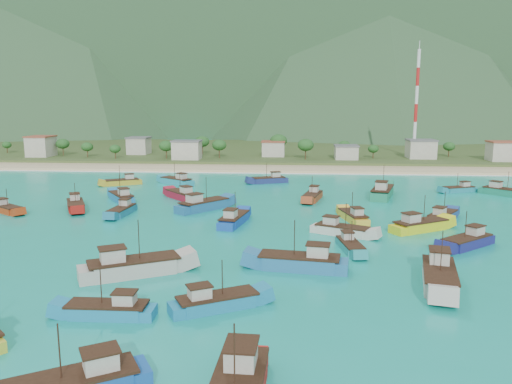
# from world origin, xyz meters

# --- Properties ---
(ground) EXTENTS (600.00, 600.00, 0.00)m
(ground) POSITION_xyz_m (0.00, 0.00, 0.00)
(ground) COLOR #0D9491
(ground) RESTS_ON ground
(beach) EXTENTS (400.00, 18.00, 1.20)m
(beach) POSITION_xyz_m (0.00, 79.00, 0.00)
(beach) COLOR beige
(beach) RESTS_ON ground
(land) EXTENTS (400.00, 110.00, 2.40)m
(land) POSITION_xyz_m (0.00, 140.00, 0.00)
(land) COLOR #385123
(land) RESTS_ON ground
(surf_line) EXTENTS (400.00, 2.50, 0.08)m
(surf_line) POSITION_xyz_m (0.00, 69.50, 0.00)
(surf_line) COLOR white
(surf_line) RESTS_ON ground
(mountains) EXTENTS (1520.00, 440.00, 260.00)m
(mountains) POSITION_xyz_m (-18.31, 403.81, 106.83)
(mountains) COLOR slate
(mountains) RESTS_ON ground
(village) EXTENTS (212.58, 26.11, 7.60)m
(village) POSITION_xyz_m (4.19, 102.36, 4.76)
(village) COLOR beige
(village) RESTS_ON ground
(vegetation) EXTENTS (279.80, 25.74, 8.87)m
(vegetation) POSITION_xyz_m (2.13, 103.50, 5.22)
(vegetation) COLOR #235623
(vegetation) RESTS_ON ground
(radio_tower) EXTENTS (1.20, 1.20, 40.79)m
(radio_tower) POSITION_xyz_m (51.93, 108.00, 21.99)
(radio_tower) COLOR red
(radio_tower) RESTS_ON ground
(boat_0) EXTENTS (10.22, 7.39, 5.92)m
(boat_0) POSITION_xyz_m (-2.91, -38.74, 0.68)
(boat_0) COLOR #1678A6
(boat_0) RESTS_ON ground
(boat_1) EXTENTS (10.17, 9.23, 6.28)m
(boat_1) POSITION_xyz_m (32.90, -11.86, 0.75)
(boat_1) COLOR navy
(boat_1) RESTS_ON ground
(boat_2) EXTENTS (8.98, 10.85, 6.49)m
(boat_2) POSITION_xyz_m (-34.31, 20.55, 0.79)
(boat_2) COLOR #1970AD
(boat_2) RESTS_ON ground
(boat_3) EXTENTS (10.00, 9.99, 6.45)m
(boat_3) POSITION_xyz_m (56.98, 34.84, 0.78)
(boat_3) COLOR #177C61
(boat_3) RESTS_ON ground
(boat_4) EXTENTS (3.53, 9.87, 5.73)m
(boat_4) POSITION_xyz_m (-29.36, 6.71, 0.65)
(boat_4) COLOR #196D8E
(boat_4) RESTS_ON ground
(boat_5) EXTENTS (7.79, 14.36, 8.14)m
(boat_5) POSITION_xyz_m (26.80, 30.12, 1.09)
(boat_5) COLOR #1A805B
(boat_5) RESTS_ON ground
(boat_6) EXTENTS (5.33, 10.36, 5.88)m
(boat_6) POSITION_xyz_m (17.00, 4.80, 0.67)
(boat_6) COLOR gold
(boat_6) RESTS_ON ground
(boat_7) EXTENTS (9.81, 10.59, 6.60)m
(boat_7) POSITION_xyz_m (-20.82, 23.97, 0.81)
(boat_7) COLOR maroon
(boat_7) RESTS_ON ground
(boat_9) EXTENTS (10.83, 9.16, 6.52)m
(boat_9) POSITION_xyz_m (-27.12, 45.24, 0.79)
(boat_9) COLOR teal
(boat_9) RESTS_ON ground
(boat_11) EXTENTS (5.40, 10.77, 6.11)m
(boat_11) POSITION_xyz_m (9.89, 25.14, 0.72)
(boat_11) COLOR #A04020
(boat_11) RESTS_ON ground
(boat_12) EXTENTS (9.37, 5.81, 5.33)m
(boat_12) POSITION_xyz_m (47.57, 38.72, 0.58)
(boat_12) COLOR teal
(boat_12) RESTS_ON ground
(boat_14) EXTENTS (6.46, 13.26, 7.53)m
(boat_14) POSITION_xyz_m (23.76, -29.10, 0.98)
(boat_14) COLOR #BEB5AD
(boat_14) RESTS_ON ground
(boat_15) EXTENTS (10.82, 11.96, 7.38)m
(boat_15) POSITION_xyz_m (-13.66, 12.20, 0.95)
(boat_15) COLOR #1C5B8E
(boat_15) RESTS_ON ground
(boat_16) EXTENTS (10.52, 7.15, 6.04)m
(boat_16) POSITION_xyz_m (13.70, -5.86, 0.70)
(boat_16) COLOR beige
(boat_16) RESTS_ON ground
(boat_18) EXTENTS (12.68, 5.32, 7.26)m
(boat_18) POSITION_xyz_m (6.61, -24.76, 0.93)
(boat_18) COLOR #22689D
(boat_18) RESTS_ON ground
(boat_19) EXTENTS (10.15, 7.35, 5.88)m
(boat_19) POSITION_xyz_m (-41.82, 43.16, 0.68)
(boat_19) COLOR gold
(boat_19) RESTS_ON ground
(boat_20) EXTENTS (11.51, 8.84, 6.75)m
(boat_20) POSITION_xyz_m (27.85, -2.17, 0.83)
(boat_20) COLOR yellow
(boat_20) RESTS_ON ground
(boat_22) EXTENTS (5.16, 11.28, 6.43)m
(boat_22) POSITION_xyz_m (-5.62, 0.28, 0.78)
(boat_22) COLOR #1446A9
(boat_22) RESTS_ON ground
(boat_24) EXTENTS (8.14, 10.11, 6.00)m
(boat_24) POSITION_xyz_m (34.10, 5.95, 0.70)
(boat_24) COLOR navy
(boat_24) RESTS_ON ground
(boat_25) EXTENTS (10.76, 6.58, 6.12)m
(boat_25) POSITION_xyz_m (-1.50, 49.74, 0.72)
(boat_25) COLOR navy
(boat_25) RESTS_ON ground
(boat_26) EXTENTS (9.21, 7.41, 5.47)m
(boat_26) POSITION_xyz_m (-53.99, 6.83, 0.60)
(boat_26) COLOR #A63512
(boat_26) RESTS_ON ground
(boat_29) EXTENTS (13.48, 9.66, 7.80)m
(boat_29) POSITION_xyz_m (-15.61, -28.70, 1.03)
(boat_29) COLOR #B0AAA0
(boat_29) RESTS_ON ground
(boat_30) EXTENTS (9.59, 2.97, 5.64)m
(boat_30) POSITION_xyz_m (-13.86, -41.65, 0.63)
(boat_30) COLOR #197FB0
(boat_30) RESTS_ON ground
(boat_31) EXTENTS (3.98, 9.01, 5.15)m
(boat_31) POSITION_xyz_m (14.24, -15.02, 0.54)
(boat_31) COLOR teal
(boat_31) RESTS_ON ground
(boat_33) EXTENTS (7.58, 10.77, 6.21)m
(boat_33) POSITION_xyz_m (-40.93, 10.90, 0.74)
(boat_33) COLOR maroon
(boat_33) RESTS_ON ground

